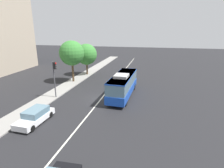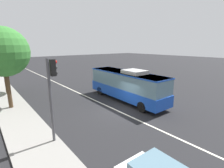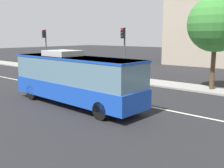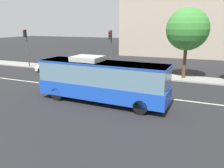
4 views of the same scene
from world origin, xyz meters
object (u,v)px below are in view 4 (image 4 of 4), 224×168
Objects in this scene: sedan_white at (54,67)px; street_tree_kerbside_centre at (187,29)px; transit_bus at (102,79)px; traffic_light_near_corner at (111,45)px; traffic_light_mid_block at (26,42)px.

street_tree_kerbside_centre reaches higher than sedan_white.
transit_bus is 1.34× the size of street_tree_kerbside_centre.
traffic_light_near_corner is (-3.04, 8.94, 1.75)m from transit_bus.
transit_bus reaches higher than sedan_white.
transit_bus is at bearing 145.05° from sedan_white.
sedan_white is at bearing 78.71° from traffic_light_mid_block.
sedan_white is at bearing -169.38° from street_tree_kerbside_centre.
traffic_light_mid_block is (-12.45, -0.07, 0.00)m from traffic_light_near_corner.
transit_bus is 2.22× the size of sedan_white.
traffic_light_near_corner and traffic_light_mid_block have the same top height.
traffic_light_mid_block is 0.69× the size of street_tree_kerbside_centre.
sedan_white is 0.60× the size of street_tree_kerbside_centre.
sedan_white is at bearing 145.41° from transit_bus.
street_tree_kerbside_centre is (8.12, 1.26, 1.74)m from traffic_light_near_corner.
traffic_light_mid_block is at bearing -87.31° from traffic_light_near_corner.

